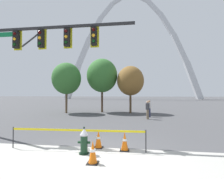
{
  "coord_description": "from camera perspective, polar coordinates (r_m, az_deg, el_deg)",
  "views": [
    {
      "loc": [
        1.35,
        -6.27,
        2.21
      ],
      "look_at": [
        -0.14,
        5.0,
        2.5
      ],
      "focal_mm": 26.26,
      "sensor_mm": 36.0,
      "label": 1
    }
  ],
  "objects": [
    {
      "name": "pedestrian_walking_left",
      "position": [
        15.88,
        12.86,
        -6.45
      ],
      "size": [
        0.33,
        0.39,
        1.59
      ],
      "color": "#232847",
      "rests_on": "ground"
    },
    {
      "name": "traffic_cone_curb_edge",
      "position": [
        5.59,
        -6.69,
        -20.84
      ],
      "size": [
        0.36,
        0.36,
        0.73
      ],
      "color": "black",
      "rests_on": "ground"
    },
    {
      "name": "ground_plane",
      "position": [
        6.79,
        -4.66,
        -20.48
      ],
      "size": [
        240.0,
        240.0,
        0.0
      ],
      "primitive_type": "plane",
      "color": "#474749"
    },
    {
      "name": "monument_arch",
      "position": [
        69.5,
        6.33,
        12.99
      ],
      "size": [
        55.92,
        2.13,
        43.78
      ],
      "color": "silver",
      "rests_on": "ground"
    },
    {
      "name": "tree_center_left",
      "position": [
        18.93,
        6.43,
        3.02
      ],
      "size": [
        3.08,
        3.08,
        5.39
      ],
      "color": "brown",
      "rests_on": "ground"
    },
    {
      "name": "caution_tape_barrier",
      "position": [
        6.79,
        -12.16,
        -15.19
      ],
      "size": [
        5.37,
        0.2,
        0.86
      ],
      "color": "#232326",
      "rests_on": "ground"
    },
    {
      "name": "tree_far_left",
      "position": [
        19.58,
        -15.54,
        3.7
      ],
      "size": [
        3.3,
        3.3,
        5.77
      ],
      "color": "brown",
      "rests_on": "ground"
    },
    {
      "name": "fire_hydrant",
      "position": [
        6.39,
        -9.68,
        -17.28
      ],
      "size": [
        0.46,
        0.48,
        0.99
      ],
      "color": "black",
      "rests_on": "ground"
    },
    {
      "name": "tree_left_mid",
      "position": [
        19.75,
        -3.46,
        4.86
      ],
      "size": [
        3.66,
        3.66,
        6.4
      ],
      "color": "#473323",
      "rests_on": "ground"
    },
    {
      "name": "pedestrian_standing_center",
      "position": [
        14.6,
        12.31,
        -6.9
      ],
      "size": [
        0.35,
        0.39,
        1.59
      ],
      "color": "brown",
      "rests_on": "ground"
    },
    {
      "name": "traffic_signal_gantry",
      "position": [
        9.61,
        -25.7,
        11.87
      ],
      "size": [
        7.82,
        0.44,
        6.0
      ],
      "color": "#232326",
      "rests_on": "ground"
    },
    {
      "name": "traffic_cone_mid_sidewalk",
      "position": [
        7.0,
        -4.75,
        -16.82
      ],
      "size": [
        0.36,
        0.36,
        0.73
      ],
      "color": "black",
      "rests_on": "ground"
    },
    {
      "name": "traffic_cone_by_hydrant",
      "position": [
        6.7,
        4.44,
        -17.53
      ],
      "size": [
        0.36,
        0.36,
        0.73
      ],
      "color": "black",
      "rests_on": "ground"
    }
  ]
}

